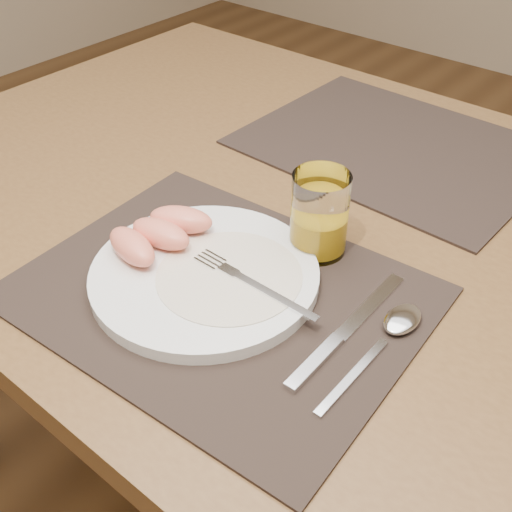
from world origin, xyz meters
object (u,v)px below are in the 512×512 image
at_px(plate, 205,275).
at_px(fork, 244,279).
at_px(knife, 339,337).
at_px(spoon, 395,327).
at_px(table, 327,262).
at_px(placemat_far, 394,146).
at_px(placemat_near, 220,294).
at_px(juice_glass, 319,218).

height_order(plate, fork, fork).
relative_size(knife, spoon, 1.15).
height_order(table, spoon, spoon).
relative_size(placemat_far, fork, 2.58).
height_order(plate, spoon, plate).
distance_m(knife, spoon, 0.06).
distance_m(placemat_near, placemat_far, 0.44).
distance_m(knife, juice_glass, 0.16).
xyz_separation_m(plate, juice_glass, (0.07, 0.13, 0.04)).
xyz_separation_m(table, placemat_far, (-0.03, 0.22, 0.09)).
xyz_separation_m(plate, spoon, (0.22, 0.07, -0.00)).
xyz_separation_m(fork, spoon, (0.17, 0.05, -0.01)).
relative_size(placemat_far, knife, 2.04).
bearing_deg(table, fork, -85.65).
bearing_deg(knife, juice_glass, 133.91).
height_order(placemat_near, knife, knife).
bearing_deg(table, plate, -98.98).
relative_size(knife, juice_glass, 2.06).
distance_m(placemat_far, spoon, 0.42).
bearing_deg(juice_glass, table, 112.18).
xyz_separation_m(placemat_far, knife, (0.17, -0.41, 0.00)).
bearing_deg(fork, plate, -163.21).
height_order(placemat_near, placemat_far, same).
distance_m(table, plate, 0.24).
relative_size(table, knife, 6.36).
relative_size(placemat_near, placemat_far, 1.00).
bearing_deg(plate, table, 81.02).
height_order(fork, juice_glass, juice_glass).
bearing_deg(table, spoon, -38.59).
bearing_deg(fork, knife, 2.39).
bearing_deg(knife, placemat_near, -170.35).
bearing_deg(juice_glass, placemat_near, -105.29).
bearing_deg(placemat_far, placemat_near, -86.79).
relative_size(spoon, juice_glass, 1.79).
bearing_deg(plate, spoon, 17.84).
height_order(table, placemat_near, placemat_near).
relative_size(placemat_far, juice_glass, 4.21).
bearing_deg(spoon, fork, -161.86).
xyz_separation_m(placemat_near, juice_glass, (0.04, 0.14, 0.05)).
xyz_separation_m(plate, fork, (0.05, 0.01, 0.01)).
distance_m(table, fork, 0.23).
bearing_deg(spoon, placemat_far, 120.13).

